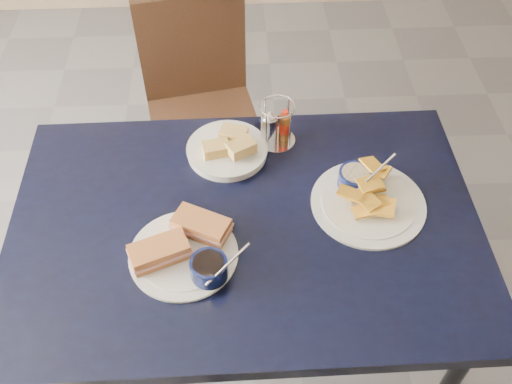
{
  "coord_description": "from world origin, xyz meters",
  "views": [
    {
      "loc": [
        -0.2,
        -0.73,
        1.91
      ],
      "look_at": [
        -0.15,
        0.22,
        0.82
      ],
      "focal_mm": 40.0,
      "sensor_mm": 36.0,
      "label": 1
    }
  ],
  "objects_px": {
    "dining_table": "(246,237)",
    "condiment_caddy": "(275,126)",
    "plantain_plate": "(364,194)",
    "bread_basket": "(228,149)",
    "chair_far": "(203,94)",
    "sandwich_plate": "(187,249)"
  },
  "relations": [
    {
      "from": "dining_table",
      "to": "bread_basket",
      "type": "height_order",
      "value": "bread_basket"
    },
    {
      "from": "sandwich_plate",
      "to": "bread_basket",
      "type": "height_order",
      "value": "sandwich_plate"
    },
    {
      "from": "sandwich_plate",
      "to": "condiment_caddy",
      "type": "relative_size",
      "value": 2.21
    },
    {
      "from": "chair_far",
      "to": "sandwich_plate",
      "type": "bearing_deg",
      "value": -90.43
    },
    {
      "from": "bread_basket",
      "to": "condiment_caddy",
      "type": "bearing_deg",
      "value": 19.41
    },
    {
      "from": "dining_table",
      "to": "bread_basket",
      "type": "bearing_deg",
      "value": 98.96
    },
    {
      "from": "condiment_caddy",
      "to": "dining_table",
      "type": "bearing_deg",
      "value": -108.11
    },
    {
      "from": "dining_table",
      "to": "plantain_plate",
      "type": "relative_size",
      "value": 4.03
    },
    {
      "from": "bread_basket",
      "to": "condiment_caddy",
      "type": "xyz_separation_m",
      "value": [
        0.14,
        0.05,
        0.04
      ]
    },
    {
      "from": "chair_far",
      "to": "bread_basket",
      "type": "relative_size",
      "value": 3.77
    },
    {
      "from": "sandwich_plate",
      "to": "condiment_caddy",
      "type": "distance_m",
      "value": 0.47
    },
    {
      "from": "chair_far",
      "to": "condiment_caddy",
      "type": "height_order",
      "value": "condiment_caddy"
    },
    {
      "from": "plantain_plate",
      "to": "condiment_caddy",
      "type": "bearing_deg",
      "value": 133.16
    },
    {
      "from": "dining_table",
      "to": "bread_basket",
      "type": "xyz_separation_m",
      "value": [
        -0.04,
        0.25,
        0.09
      ]
    },
    {
      "from": "dining_table",
      "to": "condiment_caddy",
      "type": "xyz_separation_m",
      "value": [
        0.1,
        0.3,
        0.12
      ]
    },
    {
      "from": "dining_table",
      "to": "chair_far",
      "type": "bearing_deg",
      "value": 99.28
    },
    {
      "from": "chair_far",
      "to": "plantain_plate",
      "type": "distance_m",
      "value": 0.94
    },
    {
      "from": "bread_basket",
      "to": "condiment_caddy",
      "type": "relative_size",
      "value": 1.68
    },
    {
      "from": "dining_table",
      "to": "plantain_plate",
      "type": "xyz_separation_m",
      "value": [
        0.32,
        0.06,
        0.08
      ]
    },
    {
      "from": "bread_basket",
      "to": "plantain_plate",
      "type": "bearing_deg",
      "value": -27.64
    },
    {
      "from": "condiment_caddy",
      "to": "plantain_plate",
      "type": "bearing_deg",
      "value": -46.84
    },
    {
      "from": "dining_table",
      "to": "plantain_plate",
      "type": "bearing_deg",
      "value": 11.11
    }
  ]
}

